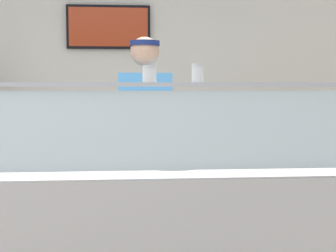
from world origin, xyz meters
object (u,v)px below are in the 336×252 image
object	(u,v)px
pepper_flake_shaker	(198,74)
pizza_server	(170,158)
worker_figure	(146,141)
pizza_tray	(172,161)
parmesan_shaker	(149,75)
pizza_box_stack	(324,139)

from	to	relation	value
pepper_flake_shaker	pizza_server	bearing A→B (deg)	103.94
pizza_server	pepper_flake_shaker	distance (m)	0.63
pizza_server	worker_figure	size ratio (longest dim) A/B	0.16
pizza_tray	pizza_server	size ratio (longest dim) A/B	1.64
pizza_server	parmesan_shaker	world-z (taller)	parmesan_shaker
parmesan_shaker	pepper_flake_shaker	distance (m)	0.23
worker_figure	pizza_box_stack	distance (m)	1.97
pepper_flake_shaker	pizza_box_stack	size ratio (longest dim) A/B	0.19
pizza_server	parmesan_shaker	distance (m)	0.63
pizza_tray	pepper_flake_shaker	distance (m)	0.66
parmesan_shaker	pepper_flake_shaker	world-z (taller)	pepper_flake_shaker
pizza_tray	pizza_server	world-z (taller)	pizza_server
pizza_server	pizza_tray	bearing A→B (deg)	61.77
pizza_tray	pizza_box_stack	size ratio (longest dim) A/B	0.94
pizza_server	pizza_box_stack	bearing A→B (deg)	58.18
pizza_server	pizza_box_stack	distance (m)	2.31
pizza_server	pepper_flake_shaker	xyz separation A→B (m)	(0.10, -0.41, 0.47)
pepper_flake_shaker	pizza_box_stack	distance (m)	2.61
pizza_tray	parmesan_shaker	bearing A→B (deg)	-109.49
worker_figure	pepper_flake_shaker	bearing A→B (deg)	-79.08
parmesan_shaker	worker_figure	size ratio (longest dim) A/B	0.05
parmesan_shaker	pizza_box_stack	world-z (taller)	parmesan_shaker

